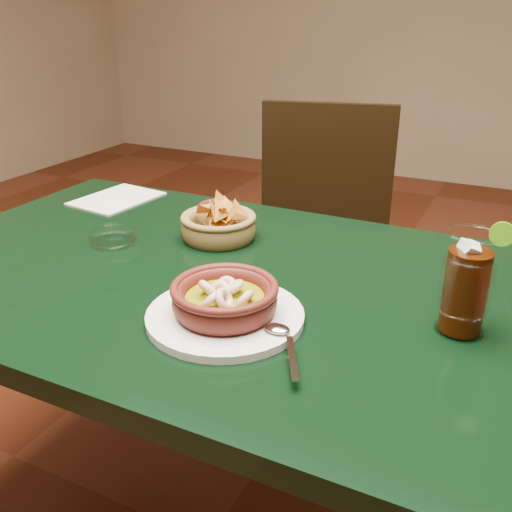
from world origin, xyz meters
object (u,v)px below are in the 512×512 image
at_px(dining_table, 198,312).
at_px(cola_drink, 466,285).
at_px(dining_chair, 319,248).
at_px(shrimp_plate, 225,303).
at_px(chip_basket, 219,226).

height_order(dining_table, cola_drink, cola_drink).
xyz_separation_m(dining_table, dining_chair, (0.00, 0.71, -0.13)).
bearing_deg(cola_drink, shrimp_plate, -159.00).
relative_size(dining_table, dining_chair, 1.27).
distance_m(dining_chair, shrimp_plate, 0.91).
height_order(dining_chair, shrimp_plate, dining_chair).
bearing_deg(dining_table, chip_basket, 102.48).
bearing_deg(cola_drink, chip_basket, 162.24).
height_order(dining_chair, cola_drink, dining_chair).
bearing_deg(dining_chair, dining_table, -90.23).
xyz_separation_m(dining_table, shrimp_plate, (0.15, -0.15, 0.13)).
relative_size(dining_table, cola_drink, 6.41).
bearing_deg(dining_chair, chip_basket, -93.69).
height_order(dining_table, dining_chair, dining_chair).
height_order(dining_table, chip_basket, chip_basket).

